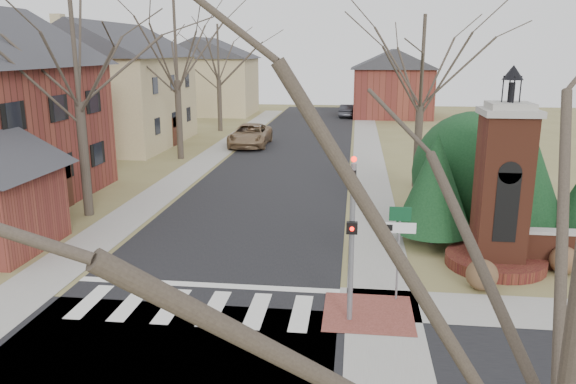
# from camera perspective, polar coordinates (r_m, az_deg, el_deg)

# --- Properties ---
(ground) EXTENTS (120.00, 120.00, 0.00)m
(ground) POSITION_cam_1_polar(r_m,az_deg,el_deg) (15.35, -10.48, -12.76)
(ground) COLOR olive
(ground) RESTS_ON ground
(main_street) EXTENTS (8.00, 70.00, 0.01)m
(main_street) POSITION_cam_1_polar(r_m,az_deg,el_deg) (35.94, -0.11, 3.18)
(main_street) COLOR black
(main_street) RESTS_ON ground
(crosswalk_zone) EXTENTS (8.00, 2.20, 0.02)m
(crosswalk_zone) POSITION_cam_1_polar(r_m,az_deg,el_deg) (16.03, -9.62, -11.46)
(crosswalk_zone) COLOR silver
(crosswalk_zone) RESTS_ON ground
(stop_bar) EXTENTS (8.00, 0.35, 0.02)m
(stop_bar) POSITION_cam_1_polar(r_m,az_deg,el_deg) (17.34, -8.22, -9.36)
(stop_bar) COLOR silver
(stop_bar) RESTS_ON ground
(sidewalk_right_main) EXTENTS (2.00, 60.00, 0.02)m
(sidewalk_right_main) POSITION_cam_1_polar(r_m,az_deg,el_deg) (35.69, 8.22, 2.96)
(sidewalk_right_main) COLOR gray
(sidewalk_right_main) RESTS_ON ground
(sidewalk_left) EXTENTS (2.00, 60.00, 0.02)m
(sidewalk_left) POSITION_cam_1_polar(r_m,az_deg,el_deg) (36.93, -8.16, 3.34)
(sidewalk_left) COLOR gray
(sidewalk_left) RESTS_ON ground
(curb_apron) EXTENTS (2.40, 2.40, 0.02)m
(curb_apron) POSITION_cam_1_polar(r_m,az_deg,el_deg) (15.62, 8.14, -12.11)
(curb_apron) COLOR brown
(curb_apron) RESTS_ON ground
(traffic_signal_pole) EXTENTS (0.28, 0.41, 4.50)m
(traffic_signal_pole) POSITION_cam_1_polar(r_m,az_deg,el_deg) (14.25, 6.52, -3.51)
(traffic_signal_pole) COLOR slate
(traffic_signal_pole) RESTS_ON ground
(sign_post) EXTENTS (0.90, 0.07, 2.75)m
(sign_post) POSITION_cam_1_polar(r_m,az_deg,el_deg) (15.85, 11.20, -4.28)
(sign_post) COLOR slate
(sign_post) RESTS_ON ground
(brick_gate_monument) EXTENTS (3.20, 3.20, 6.47)m
(brick_gate_monument) POSITION_cam_1_polar(r_m,az_deg,el_deg) (19.20, 20.80, -1.01)
(brick_gate_monument) COLOR #602C1C
(brick_gate_monument) RESTS_ON ground
(house_stucco_left) EXTENTS (9.80, 12.80, 9.28)m
(house_stucco_left) POSITION_cam_1_polar(r_m,az_deg,el_deg) (43.86, -17.37, 10.59)
(house_stucco_left) COLOR tan
(house_stucco_left) RESTS_ON ground
(house_distant_left) EXTENTS (10.80, 8.80, 8.53)m
(house_distant_left) POSITION_cam_1_polar(r_m,az_deg,el_deg) (63.21, -8.22, 11.70)
(house_distant_left) COLOR tan
(house_distant_left) RESTS_ON ground
(house_distant_right) EXTENTS (8.80, 8.80, 7.30)m
(house_distant_right) POSITION_cam_1_polar(r_m,az_deg,el_deg) (61.20, 10.55, 10.96)
(house_distant_right) COLOR brown
(house_distant_right) RESTS_ON ground
(evergreen_near) EXTENTS (2.80, 2.80, 4.10)m
(evergreen_near) POSITION_cam_1_polar(r_m,az_deg,el_deg) (20.73, 14.73, 0.92)
(evergreen_near) COLOR #473D33
(evergreen_near) RESTS_ON ground
(evergreen_mid) EXTENTS (3.40, 3.40, 4.70)m
(evergreen_mid) POSITION_cam_1_polar(r_m,az_deg,el_deg) (22.51, 22.73, 2.09)
(evergreen_mid) COLOR #473D33
(evergreen_mid) RESTS_ON ground
(evergreen_mass) EXTENTS (4.80, 4.80, 4.80)m
(evergreen_mass) POSITION_cam_1_polar(r_m,az_deg,el_deg) (23.43, 18.32, 2.42)
(evergreen_mass) COLOR black
(evergreen_mass) RESTS_ON ground
(bare_tree_0) EXTENTS (8.05, 8.05, 11.15)m
(bare_tree_0) POSITION_cam_1_polar(r_m,az_deg,el_deg) (24.76, -21.05, 15.16)
(bare_tree_0) COLOR #473D33
(bare_tree_0) RESTS_ON ground
(bare_tree_1) EXTENTS (8.40, 8.40, 11.64)m
(bare_tree_1) POSITION_cam_1_polar(r_m,az_deg,el_deg) (36.81, -11.42, 15.73)
(bare_tree_1) COLOR #473D33
(bare_tree_1) RESTS_ON ground
(bare_tree_2) EXTENTS (7.35, 7.35, 10.19)m
(bare_tree_2) POSITION_cam_1_polar(r_m,az_deg,el_deg) (49.44, -7.13, 14.28)
(bare_tree_2) COLOR #473D33
(bare_tree_2) RESTS_ON ground
(bare_tree_3) EXTENTS (7.00, 7.00, 9.70)m
(bare_tree_3) POSITION_cam_1_polar(r_m,az_deg,el_deg) (29.18, 13.56, 13.44)
(bare_tree_3) COLOR #473D33
(bare_tree_3) RESTS_ON ground
(pickup_truck) EXTENTS (2.76, 5.83, 1.61)m
(pickup_truck) POSITION_cam_1_polar(r_m,az_deg,el_deg) (41.62, -3.86, 5.79)
(pickup_truck) COLOR #846648
(pickup_truck) RESTS_ON ground
(distant_car) EXTENTS (1.79, 4.17, 1.33)m
(distant_car) POSITION_cam_1_polar(r_m,az_deg,el_deg) (60.10, 6.07, 8.21)
(distant_car) COLOR #313239
(distant_car) RESTS_ON ground
(dry_shrub_left) EXTENTS (0.93, 0.93, 0.93)m
(dry_shrub_left) POSITION_cam_1_polar(r_m,az_deg,el_deg) (17.68, 19.10, -7.96)
(dry_shrub_left) COLOR brown
(dry_shrub_left) RESTS_ON ground
(dry_shrub_right) EXTENTS (0.89, 0.89, 0.89)m
(dry_shrub_right) POSITION_cam_1_polar(r_m,az_deg,el_deg) (19.91, 26.24, -6.23)
(dry_shrub_right) COLOR brown
(dry_shrub_right) RESTS_ON ground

